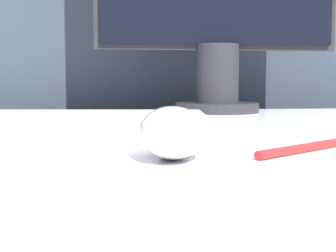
% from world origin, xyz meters
% --- Properties ---
extents(partition_panel, '(5.00, 0.03, 1.21)m').
position_xyz_m(partition_panel, '(0.00, 0.66, 0.61)').
color(partition_panel, '#333D4C').
rests_on(partition_panel, ground_plane).
extents(computer_mouse_near, '(0.07, 0.11, 0.04)m').
position_xyz_m(computer_mouse_near, '(-0.07, -0.16, 0.80)').
color(computer_mouse_near, white).
rests_on(computer_mouse_near, desk).
extents(keyboard, '(0.41, 0.19, 0.02)m').
position_xyz_m(keyboard, '(-0.19, 0.07, 0.79)').
color(keyboard, silver).
rests_on(keyboard, desk).
extents(pen, '(0.12, 0.09, 0.01)m').
position_xyz_m(pen, '(0.06, -0.14, 0.78)').
color(pen, red).
rests_on(pen, desk).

